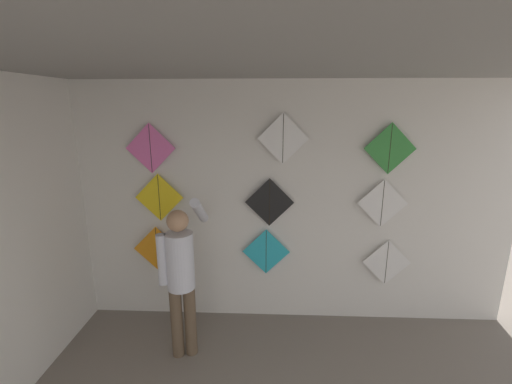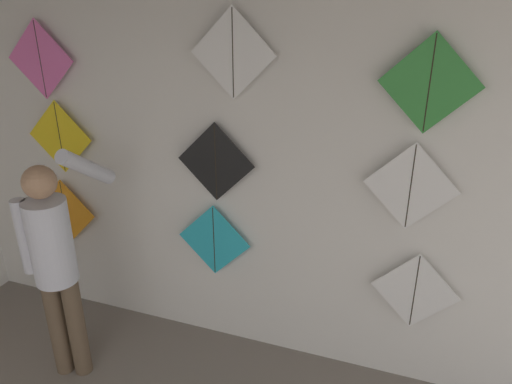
# 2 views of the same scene
# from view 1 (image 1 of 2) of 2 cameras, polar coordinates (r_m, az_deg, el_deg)

# --- Properties ---
(back_panel) EXTENTS (5.35, 0.06, 2.80)m
(back_panel) POSITION_cam_1_polar(r_m,az_deg,el_deg) (3.95, 3.68, -2.36)
(back_panel) COLOR silver
(back_panel) RESTS_ON ground
(ceiling_slab) EXTENTS (5.35, 4.47, 0.04)m
(ceiling_slab) POSITION_cam_1_polar(r_m,az_deg,el_deg) (1.94, 5.52, 22.74)
(ceiling_slab) COLOR gray
(shopkeeper) EXTENTS (0.41, 0.63, 1.68)m
(shopkeeper) POSITION_cam_1_polar(r_m,az_deg,el_deg) (3.54, -12.41, -12.70)
(shopkeeper) COLOR brown
(shopkeeper) RESTS_ON ground
(kite_0) EXTENTS (0.55, 0.04, 0.76)m
(kite_0) POSITION_cam_1_polar(r_m,az_deg,el_deg) (4.27, -16.14, -9.56)
(kite_0) COLOR orange
(kite_1) EXTENTS (0.55, 0.01, 0.55)m
(kite_1) POSITION_cam_1_polar(r_m,az_deg,el_deg) (4.05, 1.69, -9.92)
(kite_1) COLOR #28B2C6
(kite_2) EXTENTS (0.55, 0.01, 0.55)m
(kite_2) POSITION_cam_1_polar(r_m,az_deg,el_deg) (4.32, 20.93, -10.90)
(kite_2) COLOR white
(kite_3) EXTENTS (0.55, 0.01, 0.55)m
(kite_3) POSITION_cam_1_polar(r_m,az_deg,el_deg) (4.03, -15.83, -0.90)
(kite_3) COLOR yellow
(kite_4) EXTENTS (0.55, 0.01, 0.55)m
(kite_4) POSITION_cam_1_polar(r_m,az_deg,el_deg) (3.84, 2.27, -1.73)
(kite_4) COLOR black
(kite_5) EXTENTS (0.55, 0.01, 0.55)m
(kite_5) POSITION_cam_1_polar(r_m,az_deg,el_deg) (4.04, 20.32, -1.79)
(kite_5) COLOR white
(kite_6) EXTENTS (0.55, 0.01, 0.55)m
(kite_6) POSITION_cam_1_polar(r_m,az_deg,el_deg) (3.95, -17.18, 6.96)
(kite_6) COLOR pink
(kite_7) EXTENTS (0.55, 0.01, 0.55)m
(kite_7) POSITION_cam_1_polar(r_m,az_deg,el_deg) (3.71, 4.54, 8.86)
(kite_7) COLOR white
(kite_8) EXTENTS (0.55, 0.01, 0.55)m
(kite_8) POSITION_cam_1_polar(r_m,az_deg,el_deg) (3.93, 21.44, 6.74)
(kite_8) COLOR #338C38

